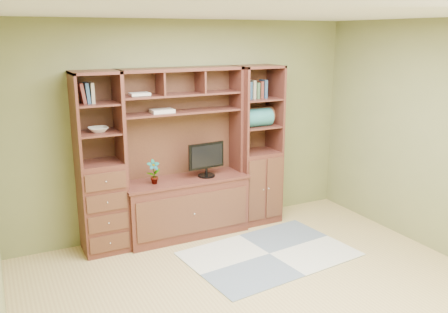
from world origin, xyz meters
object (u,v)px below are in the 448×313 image
center_hutch (185,155)px  right_tower (257,145)px  left_tower (100,164)px  monitor (206,154)px

center_hutch → right_tower: (1.02, 0.04, 0.00)m
center_hutch → left_tower: size_ratio=1.00×
monitor → left_tower: bearing=171.4°
center_hutch → monitor: (0.26, -0.03, -0.00)m
monitor → right_tower: bearing=0.4°
left_tower → right_tower: bearing=0.0°
right_tower → monitor: (-0.76, -0.07, -0.00)m
right_tower → monitor: bearing=-174.4°
center_hutch → left_tower: 1.00m
center_hutch → right_tower: same height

